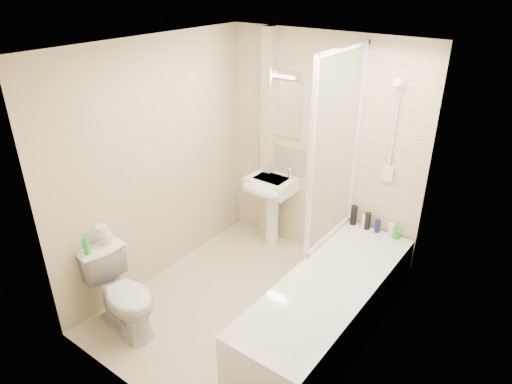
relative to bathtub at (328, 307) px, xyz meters
The scene contains 25 objects.
floor 0.82m from the bathtub, 167.78° to the right, with size 2.50×2.50×0.00m, color beige.
wall_back 1.60m from the bathtub, 124.59° to the left, with size 2.20×0.02×2.40m, color beige.
wall_left 2.07m from the bathtub, behind, with size 0.02×2.50×2.40m, color beige.
wall_right 0.99m from the bathtub, 24.89° to the right, with size 0.02×2.50×2.40m, color beige.
ceiling 2.25m from the bathtub, 167.78° to the right, with size 2.20×2.50×0.02m, color white.
tile_back 1.56m from the bathtub, 90.00° to the left, with size 0.70×0.01×1.75m, color beige.
tile_right 1.19m from the bathtub, ahead, with size 0.01×2.10×1.75m, color beige.
pipe_boxing 1.94m from the bathtub, 143.13° to the left, with size 0.12×0.12×2.40m, color beige.
splashback 1.79m from the bathtub, 138.63° to the left, with size 0.60×0.01×0.30m, color beige.
mirror 2.08m from the bathtub, 138.68° to the left, with size 0.46×0.01×0.60m, color white.
strip_light 2.32m from the bathtub, 139.29° to the left, with size 0.42×0.07×0.07m, color silver.
bathtub is the anchor object (origin of this frame).
shower_screen 1.37m from the bathtub, 118.83° to the left, with size 0.04×0.92×1.80m.
shower_fixture 1.63m from the bathtub, 90.10° to the left, with size 0.10×0.16×0.99m.
pedestal_sink 1.54m from the bathtub, 145.17° to the left, with size 0.50×0.47×0.97m.
bottle_black_a 1.10m from the bathtub, 105.32° to the left, with size 0.07×0.07×0.21m, color black.
bottle_white_a 1.06m from the bathtub, 98.73° to the left, with size 0.06×0.06×0.14m, color white.
bottle_black_b 1.06m from the bathtub, 96.99° to the left, with size 0.06×0.06×0.17m, color black.
bottle_blue 1.05m from the bathtub, 90.84° to the left, with size 0.05×0.05×0.14m, color #121E4E.
bottle_white_b 1.06m from the bathtub, 82.64° to the left, with size 0.06×0.06×0.14m, color white.
bottle_green 1.06m from the bathtub, 79.56° to the left, with size 0.07×0.07×0.09m, color green.
toilet 1.78m from the bathtub, 145.87° to the right, with size 0.77×0.50×0.74m, color white.
toilet_roll_lower 2.01m from the bathtub, 152.58° to the right, with size 0.10×0.10×0.10m, color white.
toilet_roll_upper 2.05m from the bathtub, 151.42° to the right, with size 0.10×0.10×0.10m, color white.
green_bottle 2.12m from the bathtub, 147.60° to the right, with size 0.05×0.05×0.16m, color green.
Camera 1 is at (2.09, -2.68, 2.92)m, focal length 32.00 mm.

